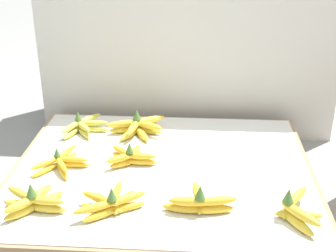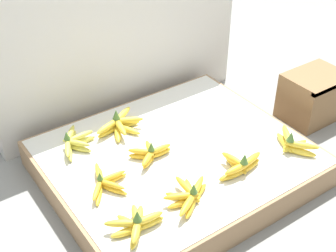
{
  "view_description": "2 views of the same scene",
  "coord_description": "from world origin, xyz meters",
  "px_view_note": "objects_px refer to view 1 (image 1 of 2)",
  "views": [
    {
      "loc": [
        0.12,
        -1.56,
        1.04
      ],
      "look_at": [
        0.02,
        0.0,
        0.32
      ],
      "focal_mm": 50.0,
      "sensor_mm": 36.0,
      "label": 1
    },
    {
      "loc": [
        -1.0,
        -1.36,
        1.48
      ],
      "look_at": [
        0.06,
        0.15,
        0.17
      ],
      "focal_mm": 50.0,
      "sensor_mm": 36.0,
      "label": 2
    }
  ],
  "objects_px": {
    "banana_bunch_front_left": "(33,201)",
    "banana_bunch_middle_left": "(61,162)",
    "banana_bunch_front_midleft": "(110,203)",
    "banana_bunch_front_right": "(296,209)",
    "banana_bunch_back_left": "(84,126)",
    "banana_bunch_middle_midleft": "(130,157)",
    "banana_bunch_front_midright": "(200,202)",
    "banana_bunch_back_midleft": "(138,127)"
  },
  "relations": [
    {
      "from": "banana_bunch_front_left",
      "to": "banana_bunch_front_midright",
      "type": "relative_size",
      "value": 0.91
    },
    {
      "from": "banana_bunch_front_midright",
      "to": "banana_bunch_middle_midleft",
      "type": "relative_size",
      "value": 1.27
    },
    {
      "from": "banana_bunch_front_midright",
      "to": "banana_bunch_middle_left",
      "type": "xyz_separation_m",
      "value": [
        -0.53,
        0.24,
        -0.01
      ]
    },
    {
      "from": "banana_bunch_middle_left",
      "to": "banana_bunch_back_left",
      "type": "relative_size",
      "value": 1.04
    },
    {
      "from": "banana_bunch_front_midleft",
      "to": "banana_bunch_middle_left",
      "type": "height_order",
      "value": "banana_bunch_front_midleft"
    },
    {
      "from": "banana_bunch_front_left",
      "to": "banana_bunch_front_right",
      "type": "distance_m",
      "value": 0.85
    },
    {
      "from": "banana_bunch_front_left",
      "to": "banana_bunch_front_right",
      "type": "relative_size",
      "value": 0.94
    },
    {
      "from": "banana_bunch_front_right",
      "to": "banana_bunch_middle_left",
      "type": "bearing_deg",
      "value": 162.33
    },
    {
      "from": "banana_bunch_front_left",
      "to": "banana_bunch_back_midleft",
      "type": "height_order",
      "value": "banana_bunch_back_midleft"
    },
    {
      "from": "banana_bunch_front_midright",
      "to": "banana_bunch_back_left",
      "type": "distance_m",
      "value": 0.77
    },
    {
      "from": "banana_bunch_back_left",
      "to": "banana_bunch_middle_left",
      "type": "bearing_deg",
      "value": -92.24
    },
    {
      "from": "banana_bunch_front_right",
      "to": "banana_bunch_back_left",
      "type": "distance_m",
      "value": 1.01
    },
    {
      "from": "banana_bunch_front_left",
      "to": "banana_bunch_middle_left",
      "type": "bearing_deg",
      "value": 86.13
    },
    {
      "from": "banana_bunch_front_right",
      "to": "banana_bunch_back_midleft",
      "type": "bearing_deg",
      "value": 134.52
    },
    {
      "from": "banana_bunch_front_midright",
      "to": "banana_bunch_front_left",
      "type": "bearing_deg",
      "value": -177.1
    },
    {
      "from": "banana_bunch_front_left",
      "to": "banana_bunch_front_midleft",
      "type": "height_order",
      "value": "banana_bunch_front_left"
    },
    {
      "from": "banana_bunch_middle_midleft",
      "to": "banana_bunch_front_left",
      "type": "bearing_deg",
      "value": -130.16
    },
    {
      "from": "banana_bunch_middle_midleft",
      "to": "banana_bunch_back_left",
      "type": "xyz_separation_m",
      "value": [
        -0.24,
        0.27,
        -0.0
      ]
    },
    {
      "from": "banana_bunch_front_midleft",
      "to": "banana_bunch_middle_midleft",
      "type": "xyz_separation_m",
      "value": [
        0.02,
        0.32,
        0.0
      ]
    },
    {
      "from": "banana_bunch_middle_midleft",
      "to": "banana_bunch_back_midleft",
      "type": "height_order",
      "value": "banana_bunch_back_midleft"
    },
    {
      "from": "banana_bunch_front_midright",
      "to": "banana_bunch_middle_left",
      "type": "bearing_deg",
      "value": 155.16
    },
    {
      "from": "banana_bunch_back_left",
      "to": "banana_bunch_back_midleft",
      "type": "height_order",
      "value": "banana_bunch_back_midleft"
    },
    {
      "from": "banana_bunch_front_left",
      "to": "banana_bunch_front_midleft",
      "type": "relative_size",
      "value": 0.98
    },
    {
      "from": "banana_bunch_front_midright",
      "to": "banana_bunch_back_left",
      "type": "height_order",
      "value": "banana_bunch_front_midright"
    },
    {
      "from": "banana_bunch_front_left",
      "to": "banana_bunch_front_midleft",
      "type": "bearing_deg",
      "value": 2.05
    },
    {
      "from": "banana_bunch_back_left",
      "to": "banana_bunch_back_midleft",
      "type": "bearing_deg",
      "value": 0.13
    },
    {
      "from": "banana_bunch_middle_midleft",
      "to": "banana_bunch_middle_left",
      "type": "bearing_deg",
      "value": -168.34
    },
    {
      "from": "banana_bunch_front_midleft",
      "to": "banana_bunch_middle_left",
      "type": "relative_size",
      "value": 0.98
    },
    {
      "from": "banana_bunch_front_left",
      "to": "banana_bunch_middle_left",
      "type": "height_order",
      "value": "banana_bunch_front_left"
    },
    {
      "from": "banana_bunch_front_midleft",
      "to": "banana_bunch_middle_midleft",
      "type": "distance_m",
      "value": 0.32
    },
    {
      "from": "banana_bunch_front_midleft",
      "to": "banana_bunch_front_midright",
      "type": "xyz_separation_m",
      "value": [
        0.29,
        0.02,
        0.01
      ]
    },
    {
      "from": "banana_bunch_front_left",
      "to": "banana_bunch_front_right",
      "type": "bearing_deg",
      "value": 0.45
    },
    {
      "from": "banana_bunch_front_right",
      "to": "banana_bunch_back_left",
      "type": "height_order",
      "value": "banana_bunch_front_right"
    },
    {
      "from": "banana_bunch_middle_left",
      "to": "banana_bunch_middle_midleft",
      "type": "bearing_deg",
      "value": 11.66
    },
    {
      "from": "banana_bunch_front_left",
      "to": "banana_bunch_front_midright",
      "type": "height_order",
      "value": "banana_bunch_front_midright"
    },
    {
      "from": "banana_bunch_front_midright",
      "to": "banana_bunch_middle_midleft",
      "type": "height_order",
      "value": "banana_bunch_front_midright"
    },
    {
      "from": "banana_bunch_front_midright",
      "to": "banana_bunch_back_midleft",
      "type": "bearing_deg",
      "value": 115.77
    },
    {
      "from": "banana_bunch_front_left",
      "to": "banana_bunch_back_midleft",
      "type": "distance_m",
      "value": 0.66
    },
    {
      "from": "banana_bunch_front_midleft",
      "to": "banana_bunch_back_left",
      "type": "bearing_deg",
      "value": 110.89
    },
    {
      "from": "banana_bunch_front_left",
      "to": "banana_bunch_middle_midleft",
      "type": "relative_size",
      "value": 1.15
    },
    {
      "from": "banana_bunch_middle_left",
      "to": "banana_bunch_front_left",
      "type": "bearing_deg",
      "value": -93.87
    },
    {
      "from": "banana_bunch_front_midright",
      "to": "banana_bunch_middle_midleft",
      "type": "distance_m",
      "value": 0.4
    }
  ]
}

